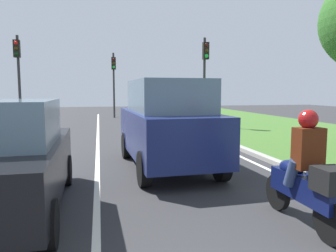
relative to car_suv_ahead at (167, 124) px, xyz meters
name	(u,v)px	position (x,y,z in m)	size (l,w,h in m)	color
ground_plane	(116,142)	(-1.09, 4.81, -1.17)	(60.00, 60.00, 0.00)	#2D2D30
lane_line_center	(98,142)	(-1.79, 4.81, -1.16)	(0.12, 32.00, 0.01)	silver
lane_line_right_edge	(202,139)	(2.51, 4.81, -1.16)	(0.12, 32.00, 0.01)	silver
grass_verge_right	(306,135)	(7.41, 4.81, -1.14)	(9.00, 48.00, 0.06)	#3D6628
curb_right	(213,137)	(3.01, 4.81, -1.11)	(0.24, 48.00, 0.12)	#9E9B93
car_suv_ahead	(167,124)	(0.00, 0.00, 0.00)	(2.11, 4.57, 2.28)	navy
car_sedan_left_lane	(5,158)	(-3.21, -2.56, -0.25)	(1.91, 4.34, 1.86)	black
motorcycle	(307,190)	(1.23, -4.07, -0.60)	(0.40, 1.90, 1.01)	#0C143F
rider_person	(307,147)	(1.23, -4.02, 0.02)	(0.50, 0.40, 1.16)	#4C1E0C
traffic_light_near_right	(205,67)	(3.92, 8.73, 2.11)	(0.32, 0.50, 4.85)	#2D2D2D
traffic_light_overhead_left	(18,66)	(-5.81, 10.34, 2.14)	(0.32, 0.50, 4.91)	#2D2D2D
traffic_light_far_median	(114,75)	(-0.58, 16.67, 2.06)	(0.32, 0.50, 4.84)	#2D2D2D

